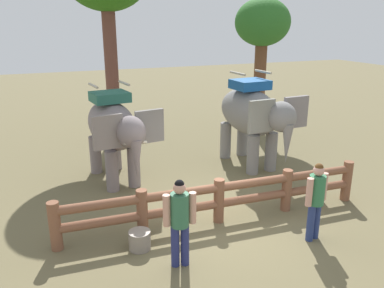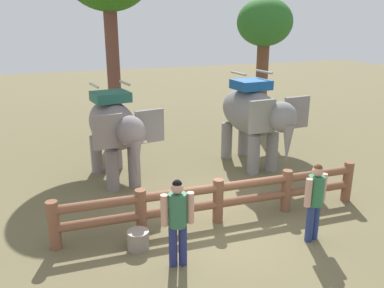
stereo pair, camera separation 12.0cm
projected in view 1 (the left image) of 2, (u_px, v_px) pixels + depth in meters
ground_plane at (219, 222)px, 9.05m from camera, size 60.00×60.00×0.00m
log_fence at (219, 197)px, 8.92m from camera, size 7.35×0.60×1.05m
elephant_near_left at (114, 129)px, 10.88m from camera, size 1.87×3.33×2.82m
elephant_center at (253, 115)px, 12.09m from camera, size 1.98×3.48×2.98m
tourist_woman_in_black at (180, 217)px, 7.18m from camera, size 0.62×0.39×1.76m
tourist_man_in_blue at (316, 196)px, 8.07m from camera, size 0.59×0.40×1.72m
tree_far_left at (262, 28)px, 15.13m from camera, size 2.14×2.14×5.30m
feed_bucket at (140, 240)px, 7.96m from camera, size 0.45×0.45×0.39m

